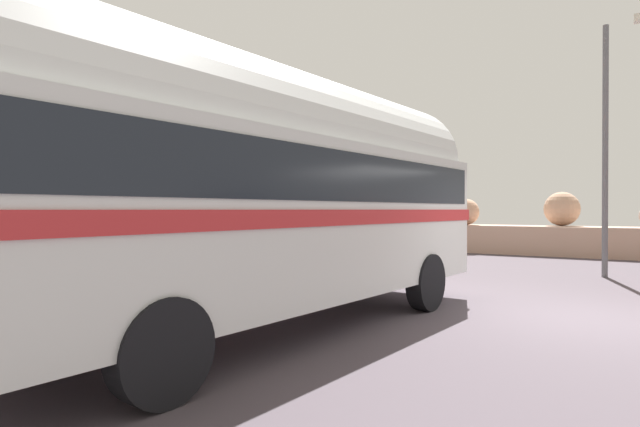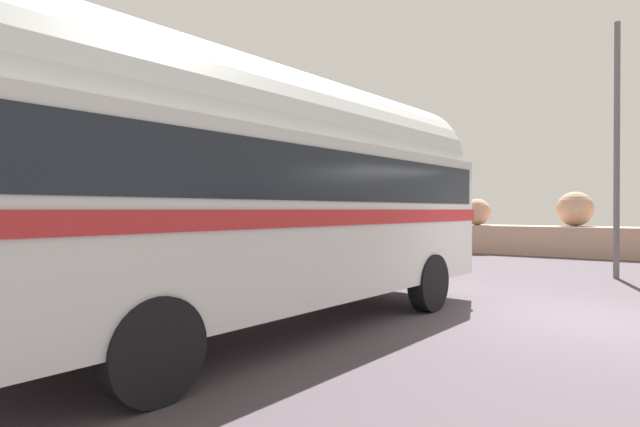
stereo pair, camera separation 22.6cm
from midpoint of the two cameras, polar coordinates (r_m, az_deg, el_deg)
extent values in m
cube|color=#473F46|center=(8.98, 27.46, -10.62)|extent=(32.00, 26.00, 0.02)
cube|color=tan|center=(20.63, 29.89, -2.87)|extent=(31.36, 1.80, 1.10)
cube|color=tan|center=(24.15, -1.88, 0.17)|extent=(1.06, 1.21, 1.01)
sphere|color=tan|center=(23.29, 6.63, 0.51)|extent=(1.30, 1.30, 1.30)
sphere|color=tan|center=(21.12, 15.93, 0.17)|extent=(1.06, 1.06, 1.06)
sphere|color=tan|center=(21.24, 25.49, 0.47)|extent=(1.30, 1.30, 1.30)
cylinder|color=black|center=(9.89, -0.42, -6.68)|extent=(0.37, 0.98, 0.96)
cylinder|color=black|center=(8.72, 11.22, -7.65)|extent=(0.37, 0.98, 0.96)
cylinder|color=black|center=(6.65, -29.67, -10.25)|extent=(0.37, 0.98, 0.96)
cylinder|color=black|center=(4.74, -18.87, -14.59)|extent=(0.37, 0.98, 0.96)
cube|color=silver|center=(7.11, -6.28, -0.79)|extent=(3.23, 8.60, 2.10)
cylinder|color=silver|center=(7.17, -6.29, 7.63)|extent=(2.99, 8.24, 2.20)
cube|color=#B2272A|center=(7.11, -6.28, -0.36)|extent=(3.28, 8.69, 0.20)
cube|color=black|center=(7.13, -6.29, 3.86)|extent=(3.23, 8.27, 0.64)
cube|color=silver|center=(10.67, 9.84, -5.06)|extent=(2.28, 0.39, 0.28)
cylinder|color=black|center=(12.99, -21.98, -5.00)|extent=(0.29, 0.96, 0.96)
cylinder|color=black|center=(11.29, -15.34, -5.80)|extent=(0.29, 0.96, 0.96)
cube|color=#CE5633|center=(10.61, -29.89, -0.43)|extent=(2.45, 8.41, 2.10)
cylinder|color=#CE5633|center=(10.65, -29.92, 5.22)|extent=(2.24, 8.08, 2.20)
cube|color=#294F9B|center=(10.61, -29.90, -0.15)|extent=(2.49, 8.50, 0.20)
cube|color=black|center=(10.62, -29.91, 2.68)|extent=(2.48, 8.08, 0.64)
cube|color=silver|center=(13.21, -13.27, -4.00)|extent=(2.28, 0.17, 0.28)
cylinder|color=#5B5B60|center=(14.58, 29.26, 6.14)|extent=(0.14, 0.14, 6.37)
camera|label=1|loc=(0.11, -90.88, -0.01)|focal=28.19mm
camera|label=2|loc=(0.11, 89.12, 0.01)|focal=28.19mm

